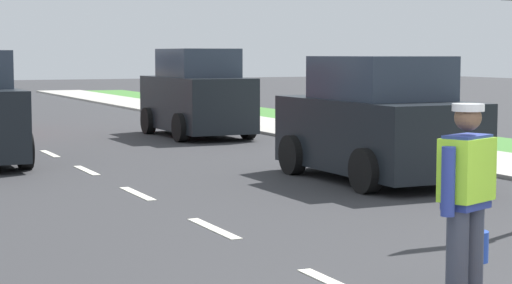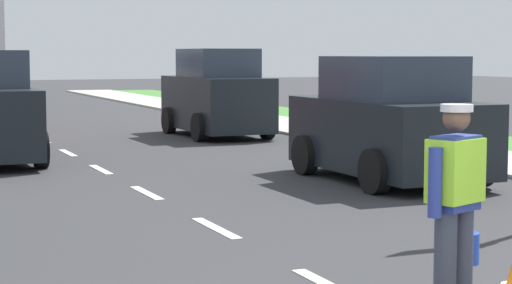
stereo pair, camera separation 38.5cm
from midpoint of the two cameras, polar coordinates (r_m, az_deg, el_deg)
name	(u,v)px [view 2 (the right image)]	position (r m, az deg, el deg)	size (l,w,h in m)	color
ground_plane	(23,130)	(25.76, -13.79, 0.72)	(96.00, 96.00, 0.00)	#333335
sidewalk_right	(493,162)	(18.27, 14.98, -1.21)	(2.40, 72.00, 0.14)	#B2ADA3
lane_center_line	(2,120)	(29.91, -15.02, 1.34)	(0.14, 46.40, 0.01)	silver
road_worker	(456,196)	(7.64, 13.64, -3.26)	(0.68, 0.55, 1.67)	#383D4C
car_parked_curbside	(389,123)	(15.15, 8.92, 1.14)	(2.06, 3.85, 2.03)	black
car_parked_far	(217,96)	(23.11, -1.98, 2.86)	(1.96, 3.90, 2.19)	black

